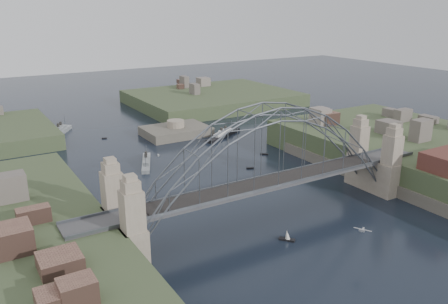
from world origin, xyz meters
TOP-DOWN VIEW (x-y plane):
  - ground at (0.00, 0.00)m, footprint 500.00×500.00m
  - bridge at (0.00, 0.00)m, footprint 84.00×13.80m
  - shore_east at (57.32, 0.00)m, footprint 50.50×90.00m
  - headland_ne at (50.00, 110.00)m, footprint 70.00×55.00m
  - fort_island at (12.00, 70.00)m, footprint 22.00×16.00m
  - naval_cruiser_near at (-8.86, 46.14)m, footprint 8.30×15.47m
  - naval_cruiser_far at (-22.40, 92.34)m, footprint 11.24×15.77m
  - ocean_liner at (25.28, 59.72)m, footprint 18.22×11.72m
  - aeroplane at (4.33, -21.54)m, footprint 1.87×2.90m
  - small_boat_a at (-19.47, 15.16)m, footprint 2.39×1.82m
  - small_boat_b at (14.55, 27.88)m, footprint 2.08×1.37m
  - small_boat_c at (-2.55, -9.52)m, footprint 2.72×3.05m
  - small_boat_d at (25.43, 36.05)m, footprint 2.24×2.28m
  - small_boat_e at (-34.24, 54.70)m, footprint 3.51×3.06m
  - small_boat_f at (-2.63, 51.84)m, footprint 0.87×1.49m
  - small_boat_h at (-10.86, 78.81)m, footprint 1.83×1.18m

SIDE VIEW (x-z plane):
  - fort_island at x=12.00m, z-range -5.04..4.36m
  - ground at x=0.00m, z-range 0.00..0.00m
  - small_boat_b at x=14.55m, z-range -0.08..0.38m
  - small_boat_d at x=25.43m, z-range -0.08..0.38m
  - small_boat_f at x=-2.63m, z-range -0.08..0.38m
  - small_boat_h at x=-10.86m, z-range -0.08..0.38m
  - small_boat_e at x=-34.24m, z-range -0.43..0.99m
  - small_boat_a at x=-19.47m, z-range -0.43..1.00m
  - ocean_liner at x=25.28m, z-range -1.64..3.12m
  - small_boat_c at x=-2.55m, z-range -0.45..1.93m
  - naval_cruiser_near at x=-8.86m, z-range -1.65..3.13m
  - headland_ne at x=50.00m, z-range -4.00..5.50m
  - naval_cruiser_far at x=-22.40m, z-range -2.00..3.80m
  - shore_east at x=57.32m, z-range -4.03..7.97m
  - aeroplane at x=4.33m, z-range 5.48..5.94m
  - bridge at x=0.00m, z-range 0.02..24.62m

